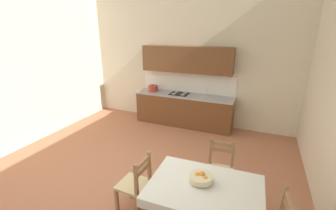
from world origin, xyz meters
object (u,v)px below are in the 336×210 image
(dining_chair_tv_side, at_px, (136,184))
(dining_chair_kitchen_side, at_px, (220,170))
(kitchen_cabinetry, at_px, (184,96))
(dining_table, at_px, (205,194))
(fruit_bowl, at_px, (201,178))

(dining_chair_tv_side, xyz_separation_m, dining_chair_kitchen_side, (1.08, 0.85, 0.00))
(kitchen_cabinetry, xyz_separation_m, dining_table, (1.46, -3.43, -0.22))
(kitchen_cabinetry, relative_size, dining_chair_tv_side, 2.97)
(dining_chair_tv_side, xyz_separation_m, fruit_bowl, (0.96, 0.04, 0.37))
(kitchen_cabinetry, relative_size, dining_table, 1.91)
(dining_table, relative_size, fruit_bowl, 4.81)
(kitchen_cabinetry, distance_m, dining_chair_kitchen_side, 2.99)
(kitchen_cabinetry, bearing_deg, dining_table, -66.89)
(fruit_bowl, bearing_deg, dining_chair_tv_side, -177.63)
(dining_chair_kitchen_side, bearing_deg, dining_table, -92.82)
(dining_chair_tv_side, height_order, dining_chair_kitchen_side, same)
(dining_chair_tv_side, relative_size, dining_chair_kitchen_side, 1.00)
(dining_chair_tv_side, bearing_deg, kitchen_cabinetry, 97.16)
(dining_chair_kitchen_side, bearing_deg, kitchen_cabinetry, 120.52)
(dining_table, bearing_deg, dining_chair_tv_side, 178.52)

